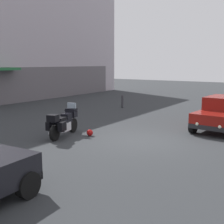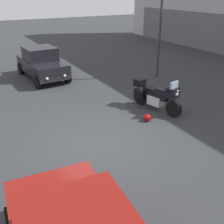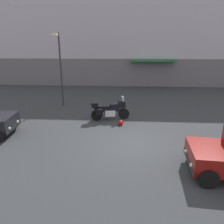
{
  "view_description": "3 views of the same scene",
  "coord_description": "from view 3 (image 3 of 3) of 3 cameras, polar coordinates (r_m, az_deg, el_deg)",
  "views": [
    {
      "loc": [
        -10.5,
        -5.42,
        3.12
      ],
      "look_at": [
        -0.43,
        1.26,
        1.12
      ],
      "focal_mm": 47.56,
      "sensor_mm": 36.0,
      "label": 1
    },
    {
      "loc": [
        6.54,
        -3.15,
        4.4
      ],
      "look_at": [
        -0.1,
        0.56,
        0.95
      ],
      "focal_mm": 43.4,
      "sensor_mm": 36.0,
      "label": 2
    },
    {
      "loc": [
        -0.38,
        -8.9,
        4.32
      ],
      "look_at": [
        -1.01,
        1.26,
        1.09
      ],
      "focal_mm": 34.93,
      "sensor_mm": 36.0,
      "label": 3
    }
  ],
  "objects": [
    {
      "name": "ground_plane",
      "position": [
        9.9,
        5.44,
        -8.33
      ],
      "size": [
        80.0,
        80.0,
        0.0
      ],
      "primitive_type": "plane",
      "color": "#2D3033"
    },
    {
      "name": "building_facade_rear",
      "position": [
        23.85,
        4.76,
        20.57
      ],
      "size": [
        37.63,
        3.4,
        11.25
      ],
      "color": "#B2A8B2",
      "rests_on": "ground"
    },
    {
      "name": "motorcycle",
      "position": [
        12.68,
        -0.64,
        0.66
      ],
      "size": [
        2.23,
        1.04,
        1.36
      ],
      "rotation": [
        0.0,
        0.0,
        0.25
      ],
      "color": "black",
      "rests_on": "ground"
    },
    {
      "name": "helmet",
      "position": [
        11.97,
        2.29,
        -2.84
      ],
      "size": [
        0.28,
        0.28,
        0.28
      ],
      "primitive_type": "sphere",
      "color": "#990C0C",
      "rests_on": "ground"
    },
    {
      "name": "streetlamp_curbside",
      "position": [
        15.52,
        -13.51,
        12.35
      ],
      "size": [
        0.28,
        0.94,
        4.99
      ],
      "color": "#2D2D33",
      "rests_on": "ground"
    }
  ]
}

